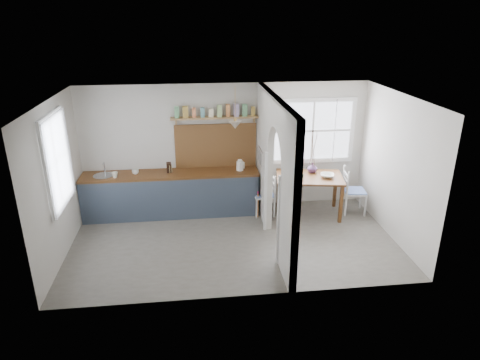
{
  "coord_description": "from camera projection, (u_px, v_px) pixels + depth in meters",
  "views": [
    {
      "loc": [
        -0.69,
        -6.77,
        3.85
      ],
      "look_at": [
        0.13,
        0.22,
        1.11
      ],
      "focal_mm": 32.0,
      "sensor_mm": 36.0,
      "label": 1
    }
  ],
  "objects": [
    {
      "name": "towel_magenta",
      "position": [
        258.0,
        204.0,
        8.59
      ],
      "size": [
        0.02,
        0.03,
        0.56
      ],
      "primitive_type": "cube",
      "color": "#D81E6B",
      "rests_on": "counter"
    },
    {
      "name": "backsplash",
      "position": [
        216.0,
        146.0,
        8.68
      ],
      "size": [
        1.65,
        0.03,
        0.9
      ],
      "primitive_type": "cube",
      "color": "brown",
      "rests_on": "walls"
    },
    {
      "name": "walls",
      "position": [
        234.0,
        174.0,
        7.27
      ],
      "size": [
        5.81,
        3.21,
        2.6
      ],
      "color": "beige",
      "rests_on": "floor"
    },
    {
      "name": "utensil_rail",
      "position": [
        261.0,
        149.0,
        8.11
      ],
      "size": [
        0.02,
        0.5,
        0.02
      ],
      "primitive_type": "cylinder",
      "rotation": [
        1.57,
        0.0,
        0.0
      ],
      "color": "#B3B7BF",
      "rests_on": "partition"
    },
    {
      "name": "towel_orange",
      "position": [
        258.0,
        206.0,
        8.59
      ],
      "size": [
        0.02,
        0.03,
        0.53
      ],
      "primitive_type": "cube",
      "color": "#C46825",
      "rests_on": "counter"
    },
    {
      "name": "kitchen_window",
      "position": [
        55.0,
        161.0,
        6.83
      ],
      "size": [
        0.1,
        1.16,
        1.5
      ],
      "primitive_type": null,
      "color": "white",
      "rests_on": "walls"
    },
    {
      "name": "floor",
      "position": [
        234.0,
        242.0,
        7.74
      ],
      "size": [
        5.8,
        3.2,
        0.01
      ],
      "primitive_type": "cube",
      "color": "slate",
      "rests_on": "ground"
    },
    {
      "name": "mug_a",
      "position": [
        115.0,
        175.0,
        8.23
      ],
      "size": [
        0.15,
        0.15,
        0.11
      ],
      "primitive_type": "imported",
      "rotation": [
        0.0,
        0.0,
        0.32
      ],
      "color": "silver",
      "rests_on": "counter"
    },
    {
      "name": "knife_block",
      "position": [
        169.0,
        167.0,
        8.5
      ],
      "size": [
        0.1,
        0.13,
        0.2
      ],
      "primitive_type": "cube",
      "rotation": [
        0.0,
        0.0,
        0.09
      ],
      "color": "black",
      "rests_on": "counter"
    },
    {
      "name": "plate",
      "position": [
        291.0,
        179.0,
        8.41
      ],
      "size": [
        0.17,
        0.17,
        0.01
      ],
      "primitive_type": "cylinder",
      "rotation": [
        0.0,
        0.0,
        0.03
      ],
      "color": "black",
      "rests_on": "dining_table"
    },
    {
      "name": "counter",
      "position": [
        172.0,
        193.0,
        8.68
      ],
      "size": [
        3.5,
        0.6,
        0.9
      ],
      "color": "#4A2B10",
      "rests_on": "floor"
    },
    {
      "name": "kettle",
      "position": [
        240.0,
        165.0,
        8.6
      ],
      "size": [
        0.22,
        0.2,
        0.22
      ],
      "primitive_type": null,
      "rotation": [
        0.0,
        0.0,
        -0.34
      ],
      "color": "white",
      "rests_on": "counter"
    },
    {
      "name": "jar",
      "position": [
        170.0,
        169.0,
        8.5
      ],
      "size": [
        0.12,
        0.12,
        0.16
      ],
      "primitive_type": "cylinder",
      "rotation": [
        0.0,
        0.0,
        0.18
      ],
      "color": "#988754",
      "rests_on": "counter"
    },
    {
      "name": "sink",
      "position": [
        104.0,
        176.0,
        8.35
      ],
      "size": [
        0.4,
        0.4,
        0.02
      ],
      "primitive_type": "cylinder",
      "color": "#B3B7BF",
      "rests_on": "counter"
    },
    {
      "name": "ceiling",
      "position": [
        233.0,
        98.0,
        6.79
      ],
      "size": [
        5.8,
        3.2,
        0.01
      ],
      "primitive_type": "cube",
      "color": "beige",
      "rests_on": "walls"
    },
    {
      "name": "pendant_lamp",
      "position": [
        235.0,
        125.0,
        8.14
      ],
      "size": [
        0.26,
        0.26,
        0.16
      ],
      "primitive_type": "cone",
      "color": "beige",
      "rests_on": "ceiling"
    },
    {
      "name": "bowl",
      "position": [
        327.0,
        176.0,
        8.49
      ],
      "size": [
        0.34,
        0.34,
        0.07
      ],
      "primitive_type": "imported",
      "rotation": [
        0.0,
        0.0,
        -0.33
      ],
      "color": "white",
      "rests_on": "dining_table"
    },
    {
      "name": "chair_right",
      "position": [
        354.0,
        191.0,
        8.73
      ],
      "size": [
        0.49,
        0.49,
        0.96
      ],
      "primitive_type": null,
      "rotation": [
        0.0,
        0.0,
        1.44
      ],
      "color": "silver",
      "rests_on": "floor"
    },
    {
      "name": "shelf",
      "position": [
        215.0,
        114.0,
        8.36
      ],
      "size": [
        1.75,
        0.2,
        0.21
      ],
      "color": "tan",
      "rests_on": "walls"
    },
    {
      "name": "nook_window",
      "position": [
        313.0,
        131.0,
        8.8
      ],
      "size": [
        1.76,
        0.1,
        1.3
      ],
      "primitive_type": null,
      "color": "white",
      "rests_on": "walls"
    },
    {
      "name": "dining_table",
      "position": [
        308.0,
        195.0,
        8.69
      ],
      "size": [
        1.44,
        1.08,
        0.82
      ],
      "primitive_type": null,
      "rotation": [
        0.0,
        0.0,
        -0.17
      ],
      "color": "#4A2B10",
      "rests_on": "floor"
    },
    {
      "name": "vase",
      "position": [
        312.0,
        168.0,
        8.72
      ],
      "size": [
        0.21,
        0.21,
        0.21
      ],
      "primitive_type": "imported",
      "rotation": [
        0.0,
        0.0,
        -0.03
      ],
      "color": "#4C2D52",
      "rests_on": "dining_table"
    },
    {
      "name": "partition",
      "position": [
        274.0,
        163.0,
        7.34
      ],
      "size": [
        0.12,
        3.2,
        2.6
      ],
      "color": "beige",
      "rests_on": "floor"
    },
    {
      "name": "chair_left",
      "position": [
        264.0,
        194.0,
        8.67
      ],
      "size": [
        0.41,
        0.41,
        0.88
      ],
      "primitive_type": null,
      "rotation": [
        0.0,
        0.0,
        -1.55
      ],
      "color": "silver",
      "rests_on": "floor"
    },
    {
      "name": "mug_b",
      "position": [
        135.0,
        172.0,
        8.41
      ],
      "size": [
        0.17,
        0.17,
        0.11
      ],
      "primitive_type": "imported",
      "rotation": [
        0.0,
        0.0,
        0.33
      ],
      "color": "beige",
      "rests_on": "counter"
    },
    {
      "name": "table_cup",
      "position": [
        301.0,
        177.0,
        8.39
      ],
      "size": [
        0.13,
        0.13,
        0.1
      ],
      "primitive_type": "imported",
      "rotation": [
        0.0,
        0.0,
        -0.26
      ],
      "color": "#5E7A59",
      "rests_on": "dining_table"
    }
  ]
}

